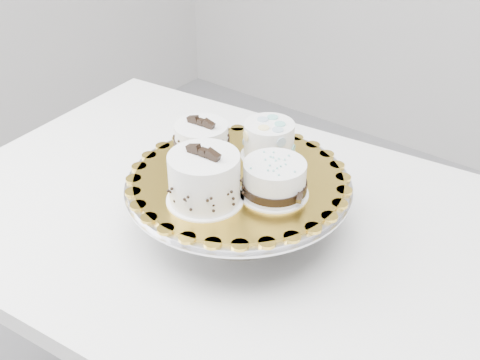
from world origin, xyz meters
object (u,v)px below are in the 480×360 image
Objects in this scene: cake_stand at (239,196)px; cake_ribbon at (275,180)px; cake_board at (239,178)px; cake_swirl at (204,179)px; table at (238,253)px; cake_banded at (202,144)px; cake_dots at (269,140)px.

cake_stand is 0.10m from cake_ribbon.
cake_swirl is (-0.00, -0.09, 0.04)m from cake_board.
table is 9.90× the size of cake_swirl.
cake_board reaches higher than table.
cake_swirl is (-0.00, -0.09, 0.08)m from cake_stand.
cake_banded is at bearing 151.56° from cake_ribbon.
cake_ribbon is (0.10, -0.03, 0.22)m from table.
cake_ribbon is (0.08, -0.00, 0.06)m from cake_stand.
cake_swirl is 1.18× the size of cake_banded.
cake_dots is (-0.00, 0.09, 0.07)m from cake_stand.
cake_swirl is at bearing -158.25° from cake_ribbon.
table is 0.24m from cake_ribbon.
cake_dots is at bearing 38.86° from cake_banded.
cake_stand is at bearing 85.78° from cake_swirl.
table is 9.25× the size of cake_ribbon.
cake_ribbon is at bearing -29.87° from cake_dots.
cake_stand is 2.90× the size of cake_ribbon.
cake_dots is at bearing 86.32° from cake_swirl.
cake_dots is at bearing 90.41° from cake_board.
cake_stand is 0.04m from cake_board.
cake_ribbon is (0.08, -0.09, -0.01)m from cake_dots.
cake_ribbon is at bearing -22.13° from table.
cake_board is 0.08m from cake_ribbon.
cake_stand is at bearing 152.50° from cake_ribbon.
cake_dots reaches higher than cake_stand.
cake_board is 3.13× the size of cake_dots.
cake_banded reaches higher than table.
cake_dots is 0.12m from cake_ribbon.
cake_board is (0.02, -0.02, 0.19)m from table.
cake_board reaches higher than cake_stand.
cake_swirl is 1.09× the size of cake_dots.
cake_dots is at bearing 65.69° from table.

